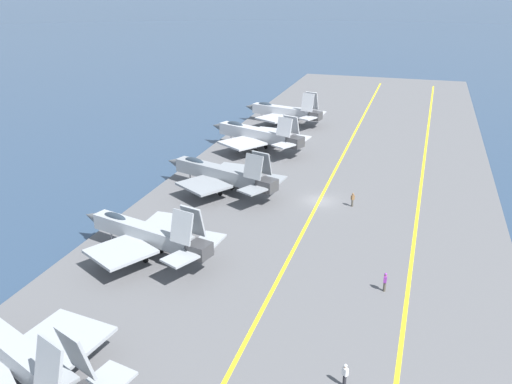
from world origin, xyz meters
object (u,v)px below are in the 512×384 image
Objects in this scene: parked_jet_second at (146,233)px; parked_jet_fourth at (256,134)px; parked_jet_fifth at (284,111)px; crew_purple_vest at (385,281)px; crew_brown_vest at (353,199)px; parked_jet_nearest at (18,355)px; parked_jet_third at (220,173)px; crew_white_vest at (345,374)px.

parked_jet_second is 36.36m from parked_jet_fourth.
parked_jet_fifth reaches higher than crew_purple_vest.
parked_jet_fifth is 9.23× the size of crew_brown_vest.
parked_jet_second is 9.24× the size of crew_brown_vest.
parked_jet_nearest reaches higher than parked_jet_third.
parked_jet_fourth is 53.12m from crew_white_vest.
crew_brown_vest is at bearing -43.64° from parked_jet_second.
crew_white_vest is at bearing -120.45° from parked_jet_second.
parked_jet_fourth is 10.12× the size of crew_brown_vest.
crew_purple_vest reaches higher than crew_brown_vest.
crew_purple_vest is at bearing -89.09° from parked_jet_second.
crew_brown_vest is (-18.22, -17.52, -1.56)m from parked_jet_fourth.
parked_jet_nearest is at bearing -178.98° from parked_jet_fourth.
parked_jet_third is 1.09× the size of parked_jet_fifth.
crew_brown_vest is at bearing 6.86° from crew_white_vest.
parked_jet_nearest is at bearing -179.20° from parked_jet_fifth.
crew_purple_vest is (-36.00, -22.72, -1.51)m from parked_jet_fourth.
crew_brown_vest is (-35.30, -17.54, -1.31)m from parked_jet_fifth.
parked_jet_third is at bearing 0.06° from parked_jet_nearest.
parked_jet_fourth is 17.08m from parked_jet_fifth.
parked_jet_second is 1.00× the size of parked_jet_fifth.
parked_jet_fourth is 9.66× the size of crew_purple_vest.
parked_jet_fifth is 39.44m from crew_brown_vest.
crew_brown_vest is 0.95× the size of crew_purple_vest.
crew_white_vest is (-12.33, -20.97, -1.47)m from parked_jet_second.
crew_purple_vest reaches higher than crew_white_vest.
parked_jet_fifth is 8.85× the size of crew_white_vest.
crew_purple_vest is at bearing -6.91° from crew_white_vest.
parked_jet_fifth is at bearing 0.26° from parked_jet_second.
crew_brown_vest is at bearing -89.91° from parked_jet_third.
parked_jet_fifth is at bearing 0.80° from parked_jet_nearest.
crew_white_vest is at bearing -173.14° from crew_brown_vest.
parked_jet_fifth is (17.08, 0.02, -0.24)m from parked_jet_fourth.
crew_white_vest is (6.34, -20.21, -1.57)m from parked_jet_nearest.
crew_white_vest reaches higher than crew_brown_vest.
parked_jet_second is at bearing -179.74° from parked_jet_fifth.
crew_brown_vest is at bearing -153.57° from parked_jet_fifth.
crew_white_vest is 30.69m from crew_brown_vest.
parked_jet_fourth reaches higher than parked_jet_third.
parked_jet_nearest is at bearing -179.94° from parked_jet_third.
parked_jet_second is at bearing 2.33° from parked_jet_nearest.
parked_jet_fifth is (72.11, 1.00, -0.30)m from parked_jet_nearest.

